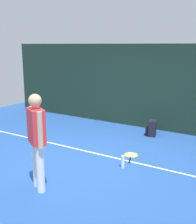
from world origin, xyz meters
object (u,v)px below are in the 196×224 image
tennis_racket (131,156)px  water_bottle (123,162)px  backpack (152,128)px  tennis_player (37,137)px

tennis_racket → water_bottle: 0.68m
tennis_racket → backpack: 1.68m
backpack → water_bottle: 2.34m
water_bottle → tennis_racket: bearing=100.7°
backpack → water_bottle: (0.28, -2.32, -0.08)m
tennis_player → water_bottle: size_ratio=6.37×
tennis_player → tennis_racket: bearing=-77.7°
tennis_player → water_bottle: tennis_player is taller
tennis_player → water_bottle: bearing=-88.2°
tennis_player → tennis_racket: tennis_player is taller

